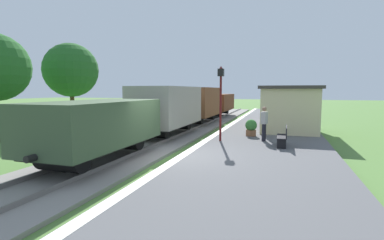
% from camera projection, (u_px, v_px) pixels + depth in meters
% --- Properties ---
extents(ground_plane, '(160.00, 160.00, 0.00)m').
position_uv_depth(ground_plane, '(173.00, 161.00, 11.23)').
color(ground_plane, '#517A38').
extents(platform_slab, '(6.00, 60.00, 0.25)m').
position_uv_depth(platform_slab, '(256.00, 164.00, 10.24)').
color(platform_slab, '#565659').
rests_on(platform_slab, ground).
extents(platform_edge_stripe, '(0.36, 60.00, 0.01)m').
position_uv_depth(platform_edge_stripe, '(183.00, 155.00, 11.08)').
color(platform_edge_stripe, silver).
rests_on(platform_edge_stripe, platform_slab).
extents(track_ballast, '(3.80, 60.00, 0.12)m').
position_uv_depth(track_ballast, '(120.00, 155.00, 11.95)').
color(track_ballast, gray).
rests_on(track_ballast, ground).
extents(rail_near, '(0.07, 60.00, 0.14)m').
position_uv_depth(rail_near, '(135.00, 153.00, 11.72)').
color(rail_near, slate).
rests_on(rail_near, track_ballast).
extents(rail_far, '(0.07, 60.00, 0.14)m').
position_uv_depth(rail_far, '(105.00, 151.00, 12.16)').
color(rail_far, slate).
rests_on(rail_far, track_ballast).
extents(freight_train, '(2.50, 26.00, 2.72)m').
position_uv_depth(freight_train, '(186.00, 108.00, 19.82)').
color(freight_train, '#384C33').
rests_on(freight_train, rail_near).
extents(station_hut, '(3.50, 5.80, 2.78)m').
position_uv_depth(station_hut, '(289.00, 108.00, 18.35)').
color(station_hut, beige).
rests_on(station_hut, platform_slab).
extents(bench_near_hut, '(0.42, 1.50, 0.91)m').
position_uv_depth(bench_near_hut, '(283.00, 136.00, 12.86)').
color(bench_near_hut, black).
rests_on(bench_near_hut, platform_slab).
extents(person_waiting, '(0.34, 0.43, 1.71)m').
position_uv_depth(person_waiting, '(264.00, 122.00, 14.16)').
color(person_waiting, black).
rests_on(person_waiting, platform_slab).
extents(potted_planter, '(0.64, 0.64, 0.92)m').
position_uv_depth(potted_planter, '(251.00, 127.00, 15.79)').
color(potted_planter, brown).
rests_on(potted_planter, platform_slab).
extents(lamp_post_near, '(0.28, 0.28, 3.70)m').
position_uv_depth(lamp_post_near, '(221.00, 90.00, 14.05)').
color(lamp_post_near, '#591414').
rests_on(lamp_post_near, platform_slab).
extents(tree_trackside_far, '(3.65, 3.65, 5.96)m').
position_uv_depth(tree_trackside_far, '(71.00, 70.00, 19.57)').
color(tree_trackside_far, '#4C3823').
rests_on(tree_trackside_far, ground).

